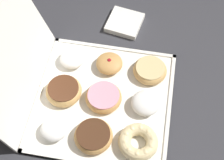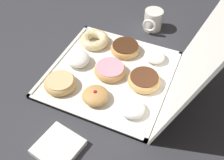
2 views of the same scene
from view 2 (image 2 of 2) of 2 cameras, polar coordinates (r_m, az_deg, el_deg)
ground_plane at (r=1.01m, az=-0.40°, el=1.06°), size 3.00×3.00×0.00m
donut_box at (r=1.00m, az=-0.40°, el=1.27°), size 0.44×0.44×0.01m
box_lid_open at (r=0.81m, az=18.45°, el=5.76°), size 0.44×0.13×0.44m
cruller_donut_0 at (r=1.12m, az=-3.80°, el=8.65°), size 0.12×0.12×0.04m
powdered_filled_donut_1 at (r=1.03m, az=-7.42°, el=4.46°), size 0.09×0.09×0.05m
glazed_ring_donut_2 at (r=0.96m, az=-11.08°, el=-0.61°), size 0.12×0.12×0.04m
chocolate_frosted_donut_3 at (r=1.08m, az=2.86°, el=6.87°), size 0.12×0.12×0.04m
pink_frosted_donut_4 at (r=0.99m, az=-0.36°, el=2.09°), size 0.12×0.12×0.04m
jelly_filled_donut_5 at (r=0.91m, az=-3.56°, el=-3.34°), size 0.09×0.09×0.05m
powdered_filled_donut_6 at (r=1.05m, az=9.14°, el=5.14°), size 0.08×0.08×0.04m
chocolate_frosted_donut_7 at (r=0.96m, az=6.95°, el=0.13°), size 0.12×0.12×0.04m
powdered_filled_donut_8 at (r=0.87m, az=4.23°, el=-5.95°), size 0.09×0.09×0.04m
coffee_mug at (r=1.22m, az=8.79°, el=12.67°), size 0.10×0.08×0.09m
napkin_stack at (r=0.83m, az=-11.44°, el=-13.93°), size 0.14×0.14×0.02m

